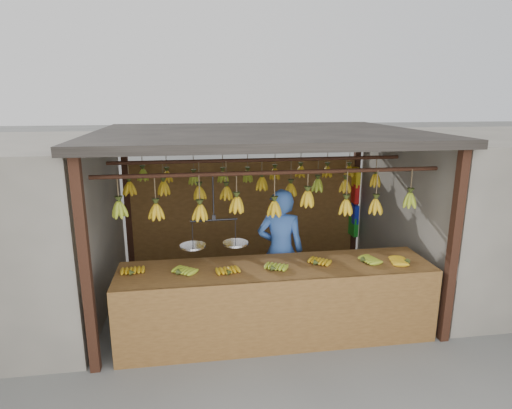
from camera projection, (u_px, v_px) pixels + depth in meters
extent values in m
plane|color=#5B5B57|center=(259.00, 295.00, 6.29)|extent=(80.00, 80.00, 0.00)
cube|color=black|center=(86.00, 270.00, 4.28)|extent=(0.10, 0.10, 2.30)
cube|color=black|center=(453.00, 249.00, 4.86)|extent=(0.10, 0.10, 2.30)
cube|color=black|center=(127.00, 200.00, 7.16)|extent=(0.10, 0.10, 2.30)
cube|color=black|center=(355.00, 192.00, 7.74)|extent=(0.10, 0.10, 2.30)
cube|color=black|center=(259.00, 134.00, 5.71)|extent=(4.30, 3.30, 0.10)
cylinder|color=black|center=(273.00, 173.00, 4.84)|extent=(4.00, 0.05, 0.05)
cylinder|color=black|center=(259.00, 160.00, 5.80)|extent=(4.00, 0.05, 0.05)
cylinder|color=black|center=(249.00, 151.00, 6.76)|extent=(4.00, 0.05, 0.05)
cube|color=brown|center=(246.00, 210.00, 7.51)|extent=(4.00, 0.06, 1.80)
cube|color=slate|center=(492.00, 210.00, 6.53)|extent=(3.00, 3.00, 2.30)
cube|color=brown|center=(277.00, 269.00, 5.03)|extent=(3.70, 0.82, 0.08)
cube|color=brown|center=(283.00, 318.00, 4.74)|extent=(3.70, 0.04, 0.90)
cube|color=black|center=(122.00, 332.00, 4.54)|extent=(0.07, 0.07, 0.82)
cube|color=black|center=(427.00, 308.00, 5.05)|extent=(0.07, 0.07, 0.82)
cube|color=black|center=(131.00, 301.00, 5.24)|extent=(0.07, 0.07, 0.82)
cube|color=black|center=(399.00, 283.00, 5.74)|extent=(0.07, 0.07, 0.82)
ellipsoid|color=gold|center=(132.00, 273.00, 4.75)|extent=(0.20, 0.25, 0.06)
ellipsoid|color=#92A523|center=(180.00, 273.00, 4.75)|extent=(0.29, 0.30, 0.06)
ellipsoid|color=gold|center=(230.00, 273.00, 4.76)|extent=(0.22, 0.27, 0.06)
ellipsoid|color=#92A523|center=(274.00, 269.00, 4.86)|extent=(0.27, 0.30, 0.06)
ellipsoid|color=gold|center=(317.00, 264.00, 5.03)|extent=(0.29, 0.30, 0.06)
ellipsoid|color=#92A523|center=(364.00, 261.00, 5.11)|extent=(0.28, 0.24, 0.06)
ellipsoid|color=gold|center=(406.00, 261.00, 5.10)|extent=(0.28, 0.23, 0.06)
ellipsoid|color=#92A523|center=(120.00, 210.00, 4.69)|extent=(0.16, 0.16, 0.28)
ellipsoid|color=gold|center=(156.00, 212.00, 4.80)|extent=(0.16, 0.16, 0.28)
ellipsoid|color=gold|center=(200.00, 213.00, 4.81)|extent=(0.16, 0.16, 0.28)
ellipsoid|color=gold|center=(237.00, 205.00, 4.89)|extent=(0.16, 0.16, 0.28)
ellipsoid|color=gold|center=(274.00, 209.00, 4.99)|extent=(0.16, 0.16, 0.28)
ellipsoid|color=gold|center=(307.00, 199.00, 4.98)|extent=(0.16, 0.16, 0.28)
ellipsoid|color=gold|center=(346.00, 207.00, 5.03)|extent=(0.16, 0.16, 0.28)
ellipsoid|color=gold|center=(375.00, 206.00, 5.11)|extent=(0.16, 0.16, 0.28)
ellipsoid|color=#92A523|center=(410.00, 200.00, 5.15)|extent=(0.16, 0.16, 0.28)
ellipsoid|color=gold|center=(129.00, 188.00, 5.62)|extent=(0.16, 0.16, 0.28)
ellipsoid|color=gold|center=(164.00, 188.00, 5.73)|extent=(0.16, 0.16, 0.28)
ellipsoid|color=gold|center=(200.00, 193.00, 5.77)|extent=(0.16, 0.16, 0.28)
ellipsoid|color=gold|center=(226.00, 193.00, 5.80)|extent=(0.16, 0.16, 0.28)
ellipsoid|color=gold|center=(262.00, 184.00, 5.88)|extent=(0.16, 0.16, 0.28)
ellipsoid|color=gold|center=(291.00, 190.00, 6.01)|extent=(0.16, 0.16, 0.28)
ellipsoid|color=#92A523|center=(318.00, 185.00, 6.06)|extent=(0.16, 0.16, 0.28)
ellipsoid|color=gold|center=(345.00, 186.00, 6.11)|extent=(0.16, 0.16, 0.28)
ellipsoid|color=gold|center=(375.00, 180.00, 6.12)|extent=(0.16, 0.16, 0.28)
ellipsoid|color=#92A523|center=(143.00, 175.00, 6.60)|extent=(0.16, 0.16, 0.28)
ellipsoid|color=gold|center=(167.00, 177.00, 6.69)|extent=(0.16, 0.16, 0.28)
ellipsoid|color=#92A523|center=(194.00, 179.00, 6.70)|extent=(0.16, 0.16, 0.28)
ellipsoid|color=#92A523|center=(223.00, 177.00, 6.83)|extent=(0.16, 0.16, 0.28)
ellipsoid|color=#92A523|center=(248.00, 176.00, 6.89)|extent=(0.16, 0.16, 0.28)
ellipsoid|color=gold|center=(275.00, 174.00, 6.89)|extent=(0.16, 0.16, 0.28)
ellipsoid|color=gold|center=(301.00, 172.00, 6.94)|extent=(0.16, 0.16, 0.28)
ellipsoid|color=gold|center=(327.00, 172.00, 7.02)|extent=(0.16, 0.16, 0.28)
ellipsoid|color=gold|center=(349.00, 172.00, 7.10)|extent=(0.16, 0.16, 0.28)
cylinder|color=black|center=(213.00, 197.00, 4.81)|extent=(0.02, 0.02, 0.53)
cylinder|color=black|center=(214.00, 220.00, 4.87)|extent=(0.54, 0.05, 0.02)
cylinder|color=silver|center=(193.00, 246.00, 4.90)|extent=(0.29, 0.29, 0.02)
cylinder|color=silver|center=(236.00, 244.00, 4.99)|extent=(0.29, 0.29, 0.02)
imported|color=#3359A5|center=(280.00, 251.00, 5.68)|extent=(0.68, 0.51, 1.69)
cube|color=yellow|center=(356.00, 177.00, 7.51)|extent=(0.08, 0.26, 0.34)
cube|color=red|center=(355.00, 193.00, 7.58)|extent=(0.08, 0.26, 0.34)
cube|color=#1426BF|center=(354.00, 213.00, 7.67)|extent=(0.08, 0.26, 0.34)
cube|color=#199926|center=(353.00, 226.00, 7.73)|extent=(0.08, 0.26, 0.34)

